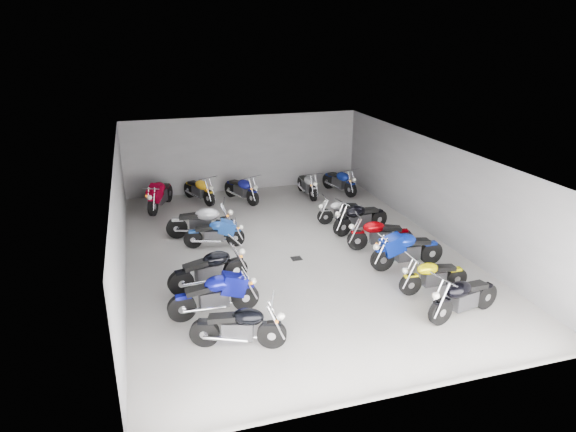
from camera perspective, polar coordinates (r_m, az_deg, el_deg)
The scene contains 22 objects.
ground at distance 16.17m, azimuth 0.41°, elevation -4.04°, with size 14.00×14.00×0.00m, color #9B9892.
wall_back at distance 22.12m, azimuth -4.93°, elevation 6.96°, with size 10.00×0.10×3.20m, color gray.
wall_left at distance 14.98m, azimuth -18.18°, elevation -0.51°, with size 0.10×14.00×3.20m, color gray.
wall_right at distance 17.64m, azimuth 16.17°, elevation 2.78°, with size 0.10×14.00×3.20m, color gray.
ceiling at distance 15.14m, azimuth 0.44°, elevation 7.14°, with size 10.00×14.00×0.04m, color black.
drain_grate at distance 15.74m, azimuth 0.95°, elevation -4.74°, with size 0.32×0.32×0.01m, color black.
motorcycle_left_a at distance 11.50m, azimuth -5.45°, elevation -12.11°, with size 2.07×0.84×0.94m.
motorcycle_left_b at distance 12.72m, azimuth -8.11°, elevation -8.69°, with size 2.26×0.48×0.99m.
motorcycle_left_c at distance 14.01m, azimuth -8.71°, elevation -5.86°, with size 2.23×0.68×0.99m.
motorcycle_left_e at distance 16.55m, azimuth -8.12°, elevation -1.92°, with size 1.93×0.53×0.85m.
motorcycle_left_f at distance 17.36m, azimuth -9.61°, elevation -0.64°, with size 2.26×0.65×1.00m.
motorcycle_right_a at distance 13.24m, azimuth 18.92°, elevation -8.51°, with size 2.17×0.65×0.97m.
motorcycle_right_b at distance 14.20m, azimuth 15.81°, elevation -6.38°, with size 1.97×0.39×0.87m.
motorcycle_right_c at distance 15.37m, azimuth 13.02°, elevation -3.69°, with size 2.31×0.45×1.02m.
motorcycle_right_d at distance 16.46m, azimuth 10.15°, elevation -2.00°, with size 2.11×0.62×0.94m.
motorcycle_right_e at distance 17.72m, azimuth 8.01°, elevation -0.18°, with size 2.18×0.66×0.97m.
motorcycle_right_f at distance 18.54m, azimuth 5.99°, elevation 0.58°, with size 1.87×0.38×0.82m.
motorcycle_back_a at distance 20.43m, azimuth -14.06°, elevation 2.29°, with size 1.08×2.23×1.04m.
motorcycle_back_b at distance 20.96m, azimuth -9.83°, elevation 2.90°, with size 1.01×1.99×0.93m.
motorcycle_back_c at distance 20.78m, azimuth -5.17°, elevation 3.00°, with size 1.03×2.03×0.95m.
motorcycle_back_e at distance 21.40m, azimuth 2.18°, elevation 3.51°, with size 0.41×2.07×0.91m.
motorcycle_back_f at distance 21.92m, azimuth 5.77°, elevation 3.88°, with size 0.77×2.09×0.94m.
Camera 1 is at (-4.33, -14.09, 6.65)m, focal length 32.00 mm.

